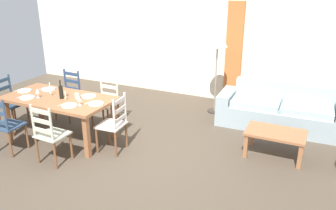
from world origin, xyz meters
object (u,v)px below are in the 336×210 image
dining_chair_far_right (106,101)px  dining_chair_head_west (10,102)px  dining_table (59,102)px  wine_glass_near_left (37,91)px  wine_glass_near_right (79,99)px  coffee_table (276,135)px  dining_chair_far_left (69,95)px  dining_chair_head_east (114,124)px  couch (281,112)px  coffee_cup_primary (77,96)px  wine_bottle (61,92)px  dining_chair_near_left (5,125)px  standing_lamp (218,45)px  dining_chair_near_right (50,134)px

dining_chair_far_right → dining_chair_head_west: 1.79m
dining_table → dining_chair_far_right: dining_chair_far_right is taller
wine_glass_near_left → wine_glass_near_right: (0.88, 0.00, 0.00)m
wine_glass_near_right → coffee_table: bearing=20.0°
dining_chair_far_left → dining_chair_head_east: size_ratio=1.00×
couch → coffee_cup_primary: bearing=-146.6°
dining_chair_far_left → couch: 4.09m
dining_table → wine_bottle: bearing=-10.9°
dining_chair_near_left → dining_chair_head_west: same height
wine_glass_near_left → coffee_cup_primary: (0.63, 0.25, -0.07)m
coffee_cup_primary → standing_lamp: standing_lamp is taller
dining_chair_far_left → standing_lamp: (2.51, 1.53, 0.93)m
wine_bottle → dining_table: bearing=169.1°
dining_chair_head_west → coffee_table: bearing=11.2°
dining_table → couch: size_ratio=0.82×
standing_lamp → wine_glass_near_left: bearing=-133.7°
dining_chair_near_left → coffee_table: bearing=23.4°
dining_table → wine_glass_near_right: wine_glass_near_right is taller
coffee_table → wine_glass_near_left: bearing=-164.4°
dining_chair_head_east → couch: dining_chair_head_east is taller
dining_chair_far_left → coffee_cup_primary: dining_chair_far_left is taller
dining_chair_far_left → wine_glass_near_left: size_ratio=5.96×
dining_chair_far_right → couch: bearing=24.1°
dining_chair_head_east → wine_glass_near_left: 1.47m
dining_chair_far_right → couch: 3.27m
dining_chair_far_right → wine_glass_near_right: 1.03m
dining_table → wine_bottle: size_ratio=6.01×
dining_chair_far_right → coffee_table: dining_chair_far_right is taller
dining_chair_head_west → wine_glass_near_left: (0.89, -0.14, 0.38)m
wine_glass_near_right → wine_glass_near_left: bearing=-179.8°
couch → standing_lamp: 1.76m
dining_chair_far_right → wine_bottle: (-0.32, -0.80, 0.39)m
coffee_table → standing_lamp: standing_lamp is taller
dining_chair_far_left → couch: bearing=19.2°
wine_bottle → couch: size_ratio=0.14×
dining_table → dining_chair_near_left: (-0.41, -0.79, -0.19)m
coffee_cup_primary → standing_lamp: bearing=52.1°
dining_table → dining_chair_head_west: bearing=-179.0°
dining_chair_far_right → dining_chair_head_east: (0.70, -0.80, 0.00)m
dining_chair_head_west → couch: (4.59, 2.14, -0.19)m
dining_chair_far_left → dining_chair_near_right: bearing=-58.6°
dining_chair_near_left → dining_chair_head_west: size_ratio=1.00×
dining_chair_head_west → standing_lamp: standing_lamp is taller
wine_bottle → wine_glass_near_right: wine_bottle is taller
dining_chair_far_left → wine_bottle: bearing=-55.0°
coffee_cup_primary → dining_chair_far_left: bearing=139.1°
couch → coffee_table: bearing=-85.9°
dining_chair_head_east → standing_lamp: 2.67m
dining_chair_far_right → coffee_cup_primary: (-0.09, -0.69, 0.32)m
coffee_table → standing_lamp: 2.27m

